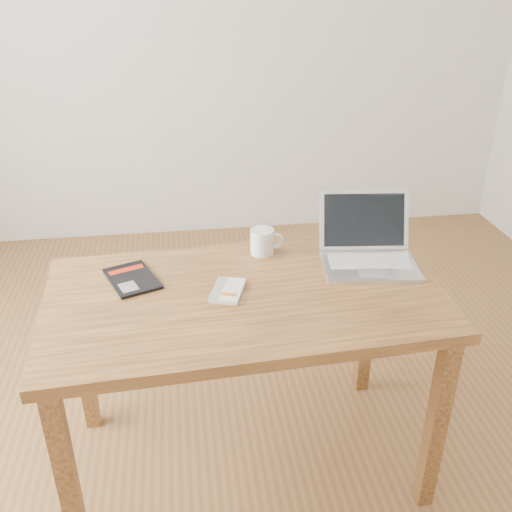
{
  "coord_description": "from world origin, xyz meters",
  "views": [
    {
      "loc": [
        -0.25,
        -1.72,
        1.72
      ],
      "look_at": [
        -0.01,
        -0.08,
        0.85
      ],
      "focal_mm": 40.0,
      "sensor_mm": 36.0,
      "label": 1
    }
  ],
  "objects": [
    {
      "name": "desk",
      "position": [
        -0.06,
        -0.14,
        0.66
      ],
      "size": [
        1.32,
        0.81,
        0.75
      ],
      "rotation": [
        0.0,
        0.0,
        0.06
      ],
      "color": "brown",
      "rests_on": "ground"
    },
    {
      "name": "black_guidebook",
      "position": [
        -0.43,
        -0.0,
        0.76
      ],
      "size": [
        0.21,
        0.25,
        0.01
      ],
      "rotation": [
        0.0,
        0.0,
        0.38
      ],
      "color": "black",
      "rests_on": "desk"
    },
    {
      "name": "white_guidebook",
      "position": [
        -0.11,
        -0.13,
        0.76
      ],
      "size": [
        0.14,
        0.18,
        0.01
      ],
      "rotation": [
        0.0,
        0.0,
        -0.3
      ],
      "color": "beige",
      "rests_on": "desk"
    },
    {
      "name": "room",
      "position": [
        -0.07,
        0.0,
        1.36
      ],
      "size": [
        4.04,
        4.04,
        2.7
      ],
      "color": "brown",
      "rests_on": "ground"
    },
    {
      "name": "laptop",
      "position": [
        0.41,
        0.02,
        0.8
      ],
      "size": [
        0.36,
        0.35,
        0.22
      ],
      "rotation": [
        0.0,
        0.0,
        -0.11
      ],
      "color": "silver",
      "rests_on": "desk"
    },
    {
      "name": "coffee_mug",
      "position": [
        0.04,
        0.14,
        0.8
      ],
      "size": [
        0.13,
        0.09,
        0.09
      ],
      "rotation": [
        0.0,
        0.0,
        -0.02
      ],
      "color": "white",
      "rests_on": "desk"
    }
  ]
}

